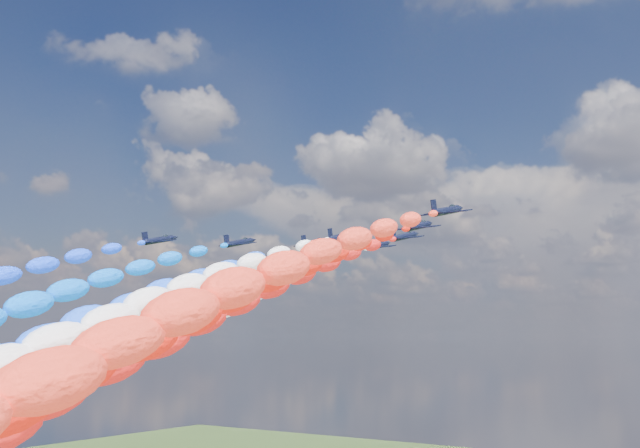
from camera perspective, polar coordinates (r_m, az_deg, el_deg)
The scene contains 15 objects.
jet_0 at distance 167.46m, azimuth -11.61°, elevation -1.15°, with size 8.56×11.48×2.53m, color black, non-canonical shape.
jet_1 at distance 169.47m, azimuth -5.90°, elevation -1.36°, with size 8.56×11.48×2.53m, color black, non-canonical shape.
trail_1 at distance 131.15m, azimuth -21.95°, elevation -6.90°, with size 6.68×107.76×41.39m, color blue, non-canonical shape.
jet_2 at distance 169.31m, azimuth -0.41°, elevation -1.39°, with size 8.56×11.48×2.53m, color black, non-canonical shape.
trail_2 at distance 126.76m, azimuth -14.96°, elevation -7.18°, with size 6.68×107.76×41.39m, color #1E56FF, non-canonical shape.
jet_3 at distance 158.95m, azimuth 1.48°, elevation -0.95°, with size 8.56×11.48×2.53m, color black, non-canonical shape.
trail_3 at distance 115.28m, azimuth -13.74°, elevation -7.16°, with size 6.68×107.76×41.39m, color white, non-canonical shape.
jet_4 at distance 174.51m, azimuth 4.22°, elevation -1.57°, with size 8.56×11.48×2.53m, color black, non-canonical shape.
trail_4 at distance 128.62m, azimuth -8.31°, elevation -7.38°, with size 6.68×107.76×41.39m, color white, non-canonical shape.
jet_5 at distance 158.93m, azimuth 6.13°, elevation -0.90°, with size 8.56×11.48×2.53m, color black, non-canonical shape.
trail_5 at distance 112.07m, azimuth -7.39°, elevation -7.30°, with size 6.68×107.76×41.39m, color red, non-canonical shape.
jet_6 at distance 144.21m, azimuth 7.14°, elevation -0.14°, with size 8.56×11.48×2.53m, color black, non-canonical shape.
trail_6 at distance 97.02m, azimuth -7.96°, elevation -7.16°, with size 6.68×107.76×41.39m, color red, non-canonical shape.
jet_7 at distance 127.46m, azimuth 9.16°, elevation 0.95°, with size 8.56×11.48×2.53m, color black, non-canonical shape.
trail_7 at distance 79.41m, azimuth -8.00°, elevation -6.96°, with size 6.68×107.76×41.39m, color #F83825, non-canonical shape.
Camera 1 is at (86.55, -122.28, 76.58)m, focal length 44.08 mm.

